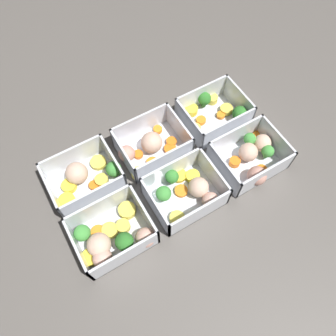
{
  "coord_description": "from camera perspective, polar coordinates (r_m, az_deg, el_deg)",
  "views": [
    {
      "loc": [
        0.18,
        0.3,
        0.69
      ],
      "look_at": [
        0.0,
        0.0,
        0.02
      ],
      "focal_mm": 35.0,
      "sensor_mm": 36.0,
      "label": 1
    }
  ],
  "objects": [
    {
      "name": "ground_plane",
      "position": [
        0.77,
        0.0,
        -0.83
      ],
      "size": [
        4.0,
        4.0,
        0.0
      ],
      "primitive_type": "plane",
      "color": "#56514C"
    },
    {
      "name": "container_near_left",
      "position": [
        0.84,
        8.12,
        9.55
      ],
      "size": [
        0.16,
        0.13,
        0.07
      ],
      "color": "silver",
      "rests_on": "ground_plane"
    },
    {
      "name": "container_near_center",
      "position": [
        0.78,
        -3.26,
        3.8
      ],
      "size": [
        0.16,
        0.13,
        0.07
      ],
      "color": "silver",
      "rests_on": "ground_plane"
    },
    {
      "name": "container_near_right",
      "position": [
        0.76,
        -14.13,
        -1.68
      ],
      "size": [
        0.16,
        0.14,
        0.07
      ],
      "color": "silver",
      "rests_on": "ground_plane"
    },
    {
      "name": "container_far_left",
      "position": [
        0.79,
        14.5,
        2.01
      ],
      "size": [
        0.16,
        0.14,
        0.07
      ],
      "color": "silver",
      "rests_on": "ground_plane"
    },
    {
      "name": "container_far_center",
      "position": [
        0.72,
        3.35,
        -4.08
      ],
      "size": [
        0.15,
        0.14,
        0.07
      ],
      "color": "silver",
      "rests_on": "ground_plane"
    },
    {
      "name": "container_far_right",
      "position": [
        0.7,
        -9.73,
        -11.88
      ],
      "size": [
        0.16,
        0.13,
        0.07
      ],
      "color": "silver",
      "rests_on": "ground_plane"
    }
  ]
}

